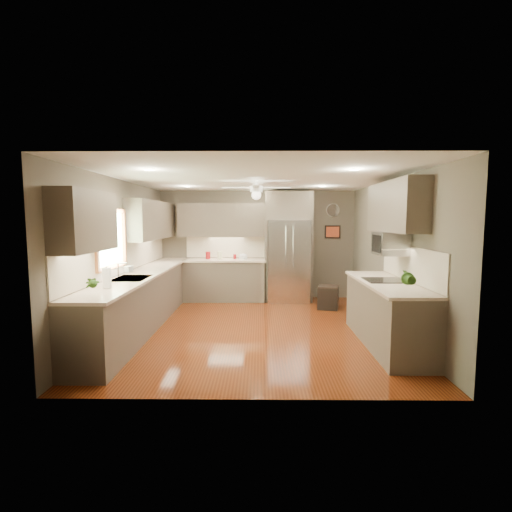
{
  "coord_description": "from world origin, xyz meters",
  "views": [
    {
      "loc": [
        0.06,
        -6.14,
        1.85
      ],
      "look_at": [
        -0.01,
        0.6,
        1.17
      ],
      "focal_mm": 26.0,
      "sensor_mm": 36.0,
      "label": 1
    }
  ],
  "objects_px": {
    "canister_d": "(235,257)",
    "soap_bottle": "(129,269)",
    "potted_plant_left": "(91,283)",
    "canister_c": "(220,255)",
    "refrigerator": "(288,248)",
    "microwave": "(390,244)",
    "potted_plant_right": "(409,278)",
    "bowl": "(243,258)",
    "paper_towel": "(107,278)",
    "canister_a": "(208,255)",
    "stool": "(328,297)"
  },
  "relations": [
    {
      "from": "canister_a",
      "to": "refrigerator",
      "type": "xyz_separation_m",
      "value": [
        1.82,
        -0.09,
        0.17
      ]
    },
    {
      "from": "bowl",
      "to": "microwave",
      "type": "distance_m",
      "value": 3.66
    },
    {
      "from": "stool",
      "to": "paper_towel",
      "type": "bearing_deg",
      "value": -141.22
    },
    {
      "from": "potted_plant_left",
      "to": "canister_d",
      "type": "bearing_deg",
      "value": 70.3
    },
    {
      "from": "microwave",
      "to": "soap_bottle",
      "type": "bearing_deg",
      "value": 175.21
    },
    {
      "from": "soap_bottle",
      "to": "stool",
      "type": "distance_m",
      "value": 3.97
    },
    {
      "from": "potted_plant_left",
      "to": "potted_plant_right",
      "type": "xyz_separation_m",
      "value": [
        3.84,
        0.21,
        0.03
      ]
    },
    {
      "from": "canister_a",
      "to": "microwave",
      "type": "distance_m",
      "value": 4.23
    },
    {
      "from": "canister_d",
      "to": "soap_bottle",
      "type": "xyz_separation_m",
      "value": [
        -1.56,
        -2.4,
        0.04
      ]
    },
    {
      "from": "canister_c",
      "to": "canister_d",
      "type": "xyz_separation_m",
      "value": [
        0.34,
        -0.01,
        -0.03
      ]
    },
    {
      "from": "canister_a",
      "to": "canister_d",
      "type": "distance_m",
      "value": 0.62
    },
    {
      "from": "potted_plant_left",
      "to": "paper_towel",
      "type": "distance_m",
      "value": 0.46
    },
    {
      "from": "canister_a",
      "to": "refrigerator",
      "type": "bearing_deg",
      "value": -2.74
    },
    {
      "from": "canister_c",
      "to": "microwave",
      "type": "relative_size",
      "value": 0.32
    },
    {
      "from": "canister_d",
      "to": "microwave",
      "type": "distance_m",
      "value": 3.77
    },
    {
      "from": "canister_c",
      "to": "refrigerator",
      "type": "distance_m",
      "value": 1.55
    },
    {
      "from": "canister_a",
      "to": "potted_plant_right",
      "type": "bearing_deg",
      "value": -51.89
    },
    {
      "from": "potted_plant_right",
      "to": "microwave",
      "type": "height_order",
      "value": "microwave"
    },
    {
      "from": "soap_bottle",
      "to": "paper_towel",
      "type": "relative_size",
      "value": 0.73
    },
    {
      "from": "potted_plant_right",
      "to": "stool",
      "type": "xyz_separation_m",
      "value": [
        -0.42,
        3.01,
        -0.88
      ]
    },
    {
      "from": "canister_c",
      "to": "potted_plant_left",
      "type": "height_order",
      "value": "potted_plant_left"
    },
    {
      "from": "refrigerator",
      "to": "canister_d",
      "type": "bearing_deg",
      "value": 178.2
    },
    {
      "from": "potted_plant_left",
      "to": "microwave",
      "type": "relative_size",
      "value": 0.55
    },
    {
      "from": "stool",
      "to": "canister_a",
      "type": "bearing_deg",
      "value": 161.99
    },
    {
      "from": "refrigerator",
      "to": "potted_plant_right",
      "type": "bearing_deg",
      "value": -72.32
    },
    {
      "from": "potted_plant_left",
      "to": "stool",
      "type": "distance_m",
      "value": 4.77
    },
    {
      "from": "canister_a",
      "to": "canister_d",
      "type": "height_order",
      "value": "canister_a"
    },
    {
      "from": "bowl",
      "to": "refrigerator",
      "type": "relative_size",
      "value": 0.08
    },
    {
      "from": "canister_d",
      "to": "soap_bottle",
      "type": "relative_size",
      "value": 0.51
    },
    {
      "from": "potted_plant_right",
      "to": "paper_towel",
      "type": "height_order",
      "value": "potted_plant_right"
    },
    {
      "from": "paper_towel",
      "to": "canister_c",
      "type": "bearing_deg",
      "value": 72.74
    },
    {
      "from": "bowl",
      "to": "stool",
      "type": "height_order",
      "value": "bowl"
    },
    {
      "from": "soap_bottle",
      "to": "canister_c",
      "type": "bearing_deg",
      "value": 63.27
    },
    {
      "from": "potted_plant_left",
      "to": "refrigerator",
      "type": "xyz_separation_m",
      "value": [
        2.64,
        3.97,
        0.1
      ]
    },
    {
      "from": "canister_c",
      "to": "canister_a",
      "type": "bearing_deg",
      "value": 171.86
    },
    {
      "from": "soap_bottle",
      "to": "potted_plant_left",
      "type": "bearing_deg",
      "value": -85.76
    },
    {
      "from": "refrigerator",
      "to": "microwave",
      "type": "xyz_separation_m",
      "value": [
        1.33,
        -2.71,
        0.29
      ]
    },
    {
      "from": "bowl",
      "to": "canister_a",
      "type": "bearing_deg",
      "value": 177.46
    },
    {
      "from": "refrigerator",
      "to": "paper_towel",
      "type": "xyz_separation_m",
      "value": [
        -2.65,
        -3.51,
        -0.11
      ]
    },
    {
      "from": "bowl",
      "to": "potted_plant_right",
      "type": "bearing_deg",
      "value": -59.82
    },
    {
      "from": "canister_a",
      "to": "potted_plant_left",
      "type": "distance_m",
      "value": 4.14
    },
    {
      "from": "canister_c",
      "to": "soap_bottle",
      "type": "distance_m",
      "value": 2.7
    },
    {
      "from": "canister_a",
      "to": "soap_bottle",
      "type": "distance_m",
      "value": 2.63
    },
    {
      "from": "potted_plant_right",
      "to": "bowl",
      "type": "relative_size",
      "value": 1.82
    },
    {
      "from": "canister_c",
      "to": "paper_towel",
      "type": "height_order",
      "value": "paper_towel"
    },
    {
      "from": "canister_a",
      "to": "bowl",
      "type": "height_order",
      "value": "canister_a"
    },
    {
      "from": "bowl",
      "to": "paper_towel",
      "type": "xyz_separation_m",
      "value": [
        -1.63,
        -3.56,
        0.12
      ]
    },
    {
      "from": "soap_bottle",
      "to": "microwave",
      "type": "relative_size",
      "value": 0.38
    },
    {
      "from": "potted_plant_left",
      "to": "microwave",
      "type": "xyz_separation_m",
      "value": [
        3.97,
        1.27,
        0.39
      ]
    },
    {
      "from": "refrigerator",
      "to": "stool",
      "type": "distance_m",
      "value": 1.44
    }
  ]
}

